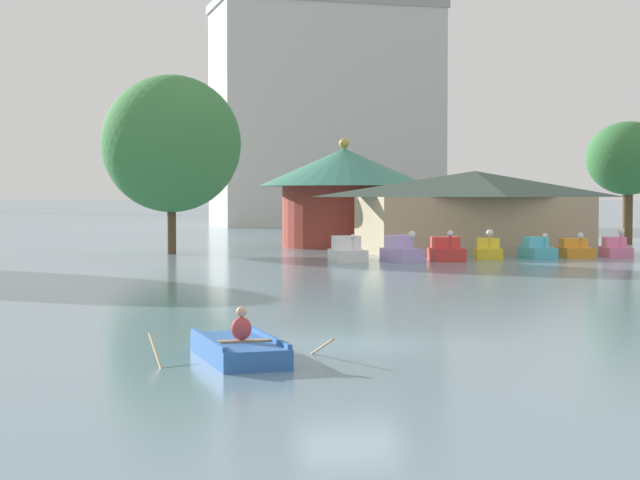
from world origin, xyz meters
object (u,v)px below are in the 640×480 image
pedal_boat_orange (575,250)px  background_building_block (325,115)px  pedal_boat_red (446,251)px  boathouse (475,210)px  pedal_boat_yellow (488,250)px  pedal_boat_lavender (402,251)px  pedal_boat_white (347,252)px  shoreline_tree_mid (171,144)px  pedal_boat_cyan (537,250)px  pedal_boat_pink (615,249)px  green_roof_pavilion (344,190)px  rowboat_with_rower (239,349)px  shoreline_tree_right (628,159)px

pedal_boat_orange → background_building_block: size_ratio=0.11×
pedal_boat_red → boathouse: size_ratio=0.19×
pedal_boat_yellow → background_building_block: 69.49m
pedal_boat_lavender → pedal_boat_red: (2.59, 0.10, -0.05)m
pedal_boat_white → boathouse: (10.33, 6.95, 2.11)m
pedal_boat_white → pedal_boat_red: pedal_boat_red is taller
pedal_boat_white → background_building_block: 71.32m
pedal_boat_white → shoreline_tree_mid: size_ratio=0.24×
pedal_boat_white → pedal_boat_cyan: 11.12m
pedal_boat_orange → pedal_boat_pink: bearing=90.6°
pedal_boat_yellow → green_roof_pavilion: size_ratio=0.22×
rowboat_with_rower → background_building_block: size_ratio=0.14×
rowboat_with_rower → shoreline_tree_right: shoreline_tree_right is taller
pedal_boat_cyan → pedal_boat_orange: 2.80m
rowboat_with_rower → pedal_boat_lavender: size_ratio=1.35×
green_roof_pavilion → pedal_boat_lavender: bearing=-96.2°
pedal_boat_orange → rowboat_with_rower: bearing=-26.1°
pedal_boat_lavender → rowboat_with_rower: bearing=-36.6°
green_roof_pavilion → pedal_boat_yellow: bearing=-77.3°
pedal_boat_red → pedal_boat_orange: pedal_boat_red is taller
pedal_boat_orange → pedal_boat_pink: pedal_boat_pink is taller
pedal_boat_pink → shoreline_tree_mid: 26.87m
pedal_boat_white → shoreline_tree_mid: (-8.02, 10.18, 6.11)m
pedal_boat_yellow → green_roof_pavilion: bearing=-148.0°
pedal_boat_red → boathouse: bearing=157.5°
pedal_boat_lavender → pedal_boat_cyan: pedal_boat_lavender is taller
pedal_boat_white → green_roof_pavilion: bearing=166.0°
pedal_boat_pink → boathouse: 9.13m
rowboat_with_rower → boathouse: (22.50, 39.54, 2.41)m
pedal_boat_pink → background_building_block: background_building_block is taller
shoreline_tree_mid → pedal_boat_orange: bearing=-23.3°
boathouse → green_roof_pavilion: bearing=121.4°
pedal_boat_white → green_roof_pavilion: green_roof_pavilion is taller
background_building_block → rowboat_with_rower: bearing=-106.5°
rowboat_with_rower → pedal_boat_white: bearing=-22.7°
pedal_boat_white → green_roof_pavilion: (4.64, 16.26, 3.39)m
pedal_boat_yellow → pedal_boat_cyan: bearing=105.5°
pedal_boat_cyan → pedal_boat_pink: (5.06, 0.22, -0.01)m
pedal_boat_cyan → boathouse: (-0.79, 6.88, 2.17)m
rowboat_with_rower → pedal_boat_orange: bearing=-40.1°
pedal_boat_red → pedal_boat_pink: (10.78, 0.88, -0.05)m
pedal_boat_white → boathouse: 12.63m
pedal_boat_cyan → shoreline_tree_right: size_ratio=0.30×
shoreline_tree_right → background_building_block: bearing=98.3°
pedal_boat_pink → background_building_block: (1.49, 67.66, 12.64)m
rowboat_with_rower → pedal_boat_cyan: pedal_boat_cyan is taller
pedal_boat_white → background_building_block: size_ratio=0.10×
pedal_boat_cyan → rowboat_with_rower: bearing=-31.9°
pedal_boat_orange → boathouse: boathouse is taller
pedal_boat_white → pedal_boat_lavender: 2.90m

